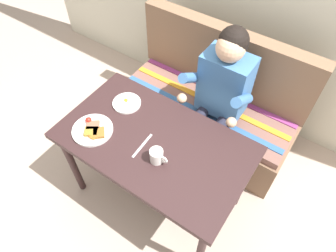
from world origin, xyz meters
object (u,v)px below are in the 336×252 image
at_px(plate_breakfast, 93,130).
at_px(coffee_mug, 157,156).
at_px(knife, 142,146).
at_px(plate_eggs, 127,103).
at_px(table, 155,148).
at_px(couch, 209,108).
at_px(person, 220,92).

xyz_separation_m(plate_breakfast, coffee_mug, (0.46, 0.05, 0.03)).
bearing_deg(knife, plate_breakfast, -167.58).
xyz_separation_m(plate_breakfast, plate_eggs, (0.03, 0.30, -0.00)).
relative_size(table, couch, 0.83).
xyz_separation_m(couch, person, (0.13, -0.17, 0.41)).
bearing_deg(coffee_mug, knife, 166.21).
bearing_deg(couch, coffee_mug, -83.61).
xyz_separation_m(person, coffee_mug, (-0.04, -0.70, 0.04)).
relative_size(plate_breakfast, coffee_mug, 2.18).
bearing_deg(couch, person, -52.48).
bearing_deg(coffee_mug, table, 132.72).
height_order(table, person, person).
height_order(couch, plate_eggs, couch).
relative_size(couch, person, 1.19).
height_order(person, coffee_mug, person).
distance_m(person, plate_eggs, 0.65).
distance_m(plate_breakfast, coffee_mug, 0.46).
height_order(table, knife, knife).
xyz_separation_m(coffee_mug, knife, (-0.13, 0.03, -0.05)).
distance_m(table, plate_eggs, 0.38).
xyz_separation_m(table, person, (0.13, 0.59, 0.09)).
height_order(couch, knife, couch).
height_order(person, plate_eggs, person).
height_order(couch, coffee_mug, couch).
bearing_deg(plate_eggs, coffee_mug, -30.01).
bearing_deg(plate_breakfast, coffee_mug, 6.59).
relative_size(couch, plate_eggs, 7.50).
bearing_deg(plate_eggs, table, -23.30).
xyz_separation_m(couch, knife, (-0.04, -0.84, 0.40)).
xyz_separation_m(table, plate_breakfast, (-0.36, -0.16, 0.10)).
bearing_deg(coffee_mug, person, 86.97).
xyz_separation_m(person, plate_breakfast, (-0.50, -0.75, 0.00)).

